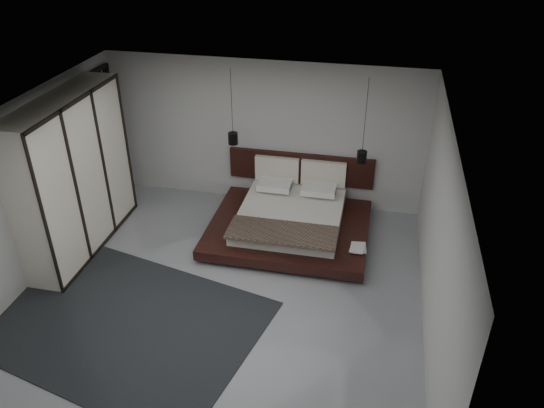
% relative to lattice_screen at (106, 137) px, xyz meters
% --- Properties ---
extents(floor, '(6.00, 6.00, 0.00)m').
position_rel_lattice_screen_xyz_m(floor, '(2.95, -2.45, -1.30)').
color(floor, '#95989D').
rests_on(floor, ground).
extents(ceiling, '(6.00, 6.00, 0.00)m').
position_rel_lattice_screen_xyz_m(ceiling, '(2.95, -2.45, 1.50)').
color(ceiling, white).
rests_on(ceiling, wall_back).
extents(wall_back, '(6.00, 0.00, 6.00)m').
position_rel_lattice_screen_xyz_m(wall_back, '(2.95, 0.55, 0.10)').
color(wall_back, '#B5B5B3').
rests_on(wall_back, floor).
extents(wall_front, '(6.00, 0.00, 6.00)m').
position_rel_lattice_screen_xyz_m(wall_front, '(2.95, -5.45, 0.10)').
color(wall_front, '#B5B5B3').
rests_on(wall_front, floor).
extents(wall_left, '(0.00, 6.00, 6.00)m').
position_rel_lattice_screen_xyz_m(wall_left, '(-0.05, -2.45, 0.10)').
color(wall_left, '#B5B5B3').
rests_on(wall_left, floor).
extents(wall_right, '(0.00, 6.00, 6.00)m').
position_rel_lattice_screen_xyz_m(wall_right, '(5.95, -2.45, 0.10)').
color(wall_right, '#B5B5B3').
rests_on(wall_right, floor).
extents(lattice_screen, '(0.05, 0.90, 2.60)m').
position_rel_lattice_screen_xyz_m(lattice_screen, '(0.00, 0.00, 0.00)').
color(lattice_screen, black).
rests_on(lattice_screen, floor).
extents(bed, '(2.77, 2.39, 1.08)m').
position_rel_lattice_screen_xyz_m(bed, '(3.67, -0.54, -1.01)').
color(bed, black).
rests_on(bed, floor).
extents(book_lower, '(0.27, 0.34, 0.03)m').
position_rel_lattice_screen_xyz_m(book_lower, '(4.81, -1.20, -1.03)').
color(book_lower, '#99724C').
rests_on(book_lower, bed).
extents(book_upper, '(0.25, 0.33, 0.02)m').
position_rel_lattice_screen_xyz_m(book_upper, '(4.79, -1.23, -1.00)').
color(book_upper, '#99724C').
rests_on(book_upper, book_lower).
extents(pendant_left, '(0.17, 0.17, 1.36)m').
position_rel_lattice_screen_xyz_m(pendant_left, '(2.54, -0.11, 0.25)').
color(pendant_left, black).
rests_on(pendant_left, ceiling).
extents(pendant_right, '(0.17, 0.17, 1.49)m').
position_rel_lattice_screen_xyz_m(pendant_right, '(4.81, -0.11, 0.12)').
color(pendant_right, black).
rests_on(pendant_right, ceiling).
extents(wardrobe, '(0.64, 2.70, 2.65)m').
position_rel_lattice_screen_xyz_m(wardrobe, '(0.25, -1.63, 0.03)').
color(wardrobe, silver).
rests_on(wardrobe, floor).
extents(rug, '(4.34, 3.53, 0.02)m').
position_rel_lattice_screen_xyz_m(rug, '(1.75, -3.36, -1.29)').
color(rug, black).
rests_on(rug, floor).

